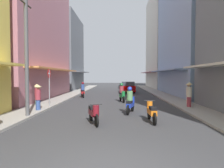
{
  "coord_description": "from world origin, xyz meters",
  "views": [
    {
      "loc": [
        0.24,
        -4.43,
        2.2
      ],
      "look_at": [
        -0.44,
        18.02,
        1.28
      ],
      "focal_mm": 32.28,
      "sensor_mm": 36.0,
      "label": 1
    }
  ],
  "objects_px": {
    "motorbike_red": "(83,90)",
    "street_sign_no_entry": "(49,83)",
    "motorbike_green": "(122,94)",
    "motorbike_blue": "(130,101)",
    "pedestrian_crossing": "(38,96)",
    "pedestrian_foreground": "(188,92)",
    "pedestrian_midway": "(37,94)",
    "motorbike_maroon": "(94,113)",
    "motorbike_orange": "(151,111)",
    "parked_car": "(128,87)",
    "utility_pole": "(27,54)",
    "pedestrian_far": "(189,94)"
  },
  "relations": [
    {
      "from": "motorbike_red",
      "to": "street_sign_no_entry",
      "type": "distance_m",
      "value": 7.03
    },
    {
      "from": "motorbike_red",
      "to": "motorbike_green",
      "type": "bearing_deg",
      "value": -40.76
    },
    {
      "from": "motorbike_blue",
      "to": "pedestrian_crossing",
      "type": "height_order",
      "value": "pedestrian_crossing"
    },
    {
      "from": "motorbike_blue",
      "to": "pedestrian_foreground",
      "type": "relative_size",
      "value": 1.05
    },
    {
      "from": "motorbike_green",
      "to": "street_sign_no_entry",
      "type": "xyz_separation_m",
      "value": [
        -4.97,
        -3.49,
        1.01
      ]
    },
    {
      "from": "pedestrian_midway",
      "to": "pedestrian_foreground",
      "type": "relative_size",
      "value": 0.97
    },
    {
      "from": "motorbike_maroon",
      "to": "motorbike_blue",
      "type": "height_order",
      "value": "motorbike_blue"
    },
    {
      "from": "motorbike_orange",
      "to": "parked_car",
      "type": "bearing_deg",
      "value": 91.1
    },
    {
      "from": "motorbike_blue",
      "to": "pedestrian_crossing",
      "type": "bearing_deg",
      "value": 176.98
    },
    {
      "from": "parked_car",
      "to": "pedestrian_midway",
      "type": "bearing_deg",
      "value": -120.83
    },
    {
      "from": "utility_pole",
      "to": "street_sign_no_entry",
      "type": "relative_size",
      "value": 2.44
    },
    {
      "from": "parked_car",
      "to": "motorbike_green",
      "type": "bearing_deg",
      "value": -95.8
    },
    {
      "from": "pedestrian_crossing",
      "to": "street_sign_no_entry",
      "type": "distance_m",
      "value": 1.58
    },
    {
      "from": "pedestrian_midway",
      "to": "street_sign_no_entry",
      "type": "distance_m",
      "value": 1.7
    },
    {
      "from": "pedestrian_midway",
      "to": "pedestrian_foreground",
      "type": "xyz_separation_m",
      "value": [
        11.16,
        1.01,
        0.03
      ]
    },
    {
      "from": "street_sign_no_entry",
      "to": "motorbike_green",
      "type": "bearing_deg",
      "value": 35.09
    },
    {
      "from": "pedestrian_foreground",
      "to": "pedestrian_crossing",
      "type": "relative_size",
      "value": 1.0
    },
    {
      "from": "pedestrian_midway",
      "to": "pedestrian_foreground",
      "type": "bearing_deg",
      "value": 5.19
    },
    {
      "from": "pedestrian_foreground",
      "to": "street_sign_no_entry",
      "type": "bearing_deg",
      "value": -169.17
    },
    {
      "from": "motorbike_maroon",
      "to": "street_sign_no_entry",
      "type": "relative_size",
      "value": 0.66
    },
    {
      "from": "utility_pole",
      "to": "parked_car",
      "type": "bearing_deg",
      "value": 69.31
    },
    {
      "from": "parked_car",
      "to": "utility_pole",
      "type": "bearing_deg",
      "value": -110.69
    },
    {
      "from": "motorbike_blue",
      "to": "pedestrian_midway",
      "type": "distance_m",
      "value": 7.05
    },
    {
      "from": "motorbike_blue",
      "to": "pedestrian_midway",
      "type": "xyz_separation_m",
      "value": [
        -6.57,
        2.54,
        0.21
      ]
    },
    {
      "from": "motorbike_green",
      "to": "utility_pole",
      "type": "bearing_deg",
      "value": -127.58
    },
    {
      "from": "pedestrian_midway",
      "to": "utility_pole",
      "type": "height_order",
      "value": "utility_pole"
    },
    {
      "from": "utility_pole",
      "to": "pedestrian_far",
      "type": "bearing_deg",
      "value": 19.0
    },
    {
      "from": "utility_pole",
      "to": "street_sign_no_entry",
      "type": "distance_m",
      "value": 3.48
    },
    {
      "from": "pedestrian_midway",
      "to": "utility_pole",
      "type": "bearing_deg",
      "value": -74.41
    },
    {
      "from": "motorbike_maroon",
      "to": "utility_pole",
      "type": "distance_m",
      "value": 4.75
    },
    {
      "from": "pedestrian_midway",
      "to": "pedestrian_far",
      "type": "distance_m",
      "value": 10.64
    },
    {
      "from": "motorbike_green",
      "to": "pedestrian_crossing",
      "type": "height_order",
      "value": "pedestrian_crossing"
    },
    {
      "from": "motorbike_green",
      "to": "motorbike_blue",
      "type": "bearing_deg",
      "value": -85.65
    },
    {
      "from": "motorbike_blue",
      "to": "pedestrian_midway",
      "type": "bearing_deg",
      "value": 158.83
    },
    {
      "from": "motorbike_red",
      "to": "motorbike_blue",
      "type": "relative_size",
      "value": 1.0
    },
    {
      "from": "motorbike_orange",
      "to": "motorbike_maroon",
      "type": "bearing_deg",
      "value": -169.3
    },
    {
      "from": "parked_car",
      "to": "motorbike_maroon",
      "type": "bearing_deg",
      "value": -97.92
    },
    {
      "from": "parked_car",
      "to": "pedestrian_crossing",
      "type": "bearing_deg",
      "value": -113.45
    },
    {
      "from": "motorbike_green",
      "to": "pedestrian_far",
      "type": "height_order",
      "value": "pedestrian_far"
    },
    {
      "from": "motorbike_maroon",
      "to": "pedestrian_foreground",
      "type": "relative_size",
      "value": 1.04
    },
    {
      "from": "motorbike_maroon",
      "to": "motorbike_blue",
      "type": "distance_m",
      "value": 3.24
    },
    {
      "from": "motorbike_green",
      "to": "pedestrian_midway",
      "type": "bearing_deg",
      "value": -157.19
    },
    {
      "from": "motorbike_blue",
      "to": "pedestrian_far",
      "type": "bearing_deg",
      "value": 24.34
    },
    {
      "from": "motorbike_red",
      "to": "motorbike_orange",
      "type": "height_order",
      "value": "motorbike_red"
    },
    {
      "from": "pedestrian_crossing",
      "to": "utility_pole",
      "type": "bearing_deg",
      "value": -85.42
    },
    {
      "from": "motorbike_red",
      "to": "pedestrian_foreground",
      "type": "relative_size",
      "value": 1.05
    },
    {
      "from": "motorbike_green",
      "to": "utility_pole",
      "type": "relative_size",
      "value": 0.28
    },
    {
      "from": "motorbike_orange",
      "to": "utility_pole",
      "type": "distance_m",
      "value": 6.97
    },
    {
      "from": "motorbike_maroon",
      "to": "pedestrian_midway",
      "type": "distance_m",
      "value": 7.05
    },
    {
      "from": "motorbike_blue",
      "to": "motorbike_maroon",
      "type": "bearing_deg",
      "value": -124.43
    }
  ]
}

